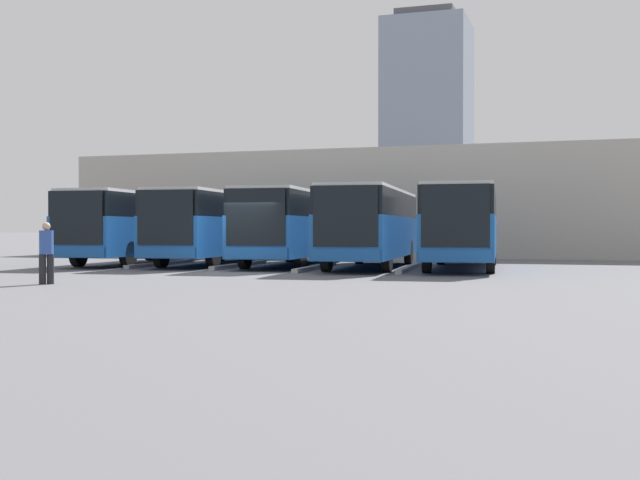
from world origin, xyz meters
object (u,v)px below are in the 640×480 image
bus_1 (371,224)px  bus_4 (140,224)px  bus_0 (463,224)px  pedestrian (46,251)px  bus_3 (217,224)px  bus_2 (294,224)px

bus_1 → bus_4: bearing=-7.5°
bus_0 → pedestrian: (9.81, 12.62, -0.82)m
bus_3 → bus_4: same height
bus_3 → bus_2: bearing=175.8°
bus_3 → bus_0: bearing=172.6°
bus_0 → pedestrian: 16.00m
bus_3 → pedestrian: 13.06m
bus_1 → bus_2: size_ratio=1.00×
bus_3 → pedestrian: (-0.95, 13.00, -0.82)m
bus_0 → bus_3: bearing=-7.4°
bus_1 → bus_4: same height
bus_2 → bus_3: 3.59m
bus_1 → bus_4: 10.77m
bus_1 → pedestrian: 13.74m
bus_1 → bus_3: 7.22m
pedestrian → bus_0: bearing=18.2°
bus_0 → bus_3: same height
bus_1 → pedestrian: bearing=57.7°
bus_1 → pedestrian: size_ratio=6.51×
bus_3 → bus_1: bearing=168.5°
bus_1 → bus_3: size_ratio=1.00×
bus_3 → bus_4: 3.61m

